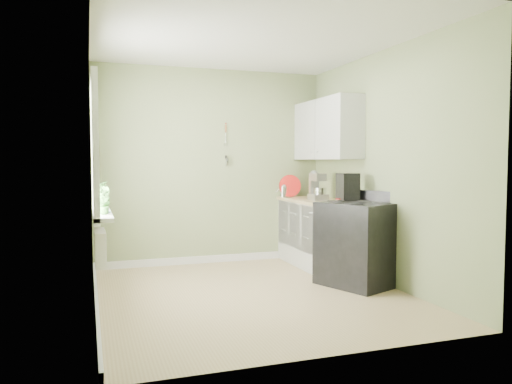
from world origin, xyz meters
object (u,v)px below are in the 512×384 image
object	(u,v)px
stove	(358,243)
stand_mixer	(318,187)
kettle	(284,190)
coffee_maker	(347,190)

from	to	relation	value
stove	stand_mixer	distance (m)	1.17
stove	kettle	bearing A→B (deg)	97.57
stove	coffee_maker	xyz separation A→B (m)	(0.03, 0.30, 0.60)
coffee_maker	stove	bearing A→B (deg)	-95.02
kettle	coffee_maker	bearing A→B (deg)	-79.85
stand_mixer	kettle	xyz separation A→B (m)	(-0.20, 0.71, -0.07)
stove	kettle	xyz separation A→B (m)	(-0.23, 1.72, 0.52)
kettle	stand_mixer	bearing A→B (deg)	-74.37
stove	stand_mixer	world-z (taller)	stand_mixer
kettle	coffee_maker	xyz separation A→B (m)	(0.25, -1.42, 0.08)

